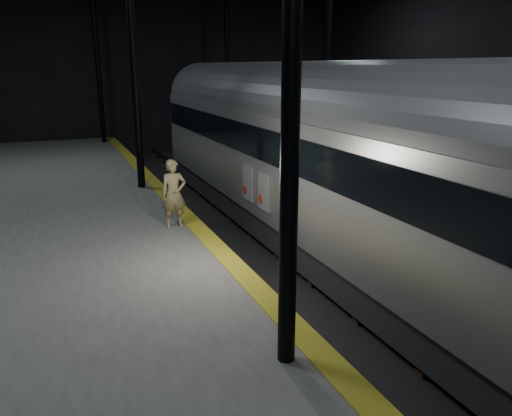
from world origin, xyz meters
TOP-DOWN VIEW (x-y plane):
  - ground at (0.00, 0.00)m, footprint 44.00×44.00m
  - platform_left at (-7.50, 0.00)m, footprint 9.00×43.80m
  - tactile_strip at (-3.25, 0.00)m, footprint 0.50×43.80m
  - track at (0.00, 0.00)m, footprint 2.40×43.00m
  - train at (-0.00, 3.24)m, footprint 2.95×19.67m
  - woman at (-3.80, 2.93)m, footprint 0.69×0.46m

SIDE VIEW (x-z plane):
  - ground at x=0.00m, z-range 0.00..0.00m
  - track at x=0.00m, z-range -0.05..0.19m
  - platform_left at x=-7.50m, z-range 0.00..1.00m
  - tactile_strip at x=-3.25m, z-range 1.00..1.01m
  - woman at x=-3.80m, z-range 1.00..2.86m
  - train at x=0.00m, z-range 0.30..5.56m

